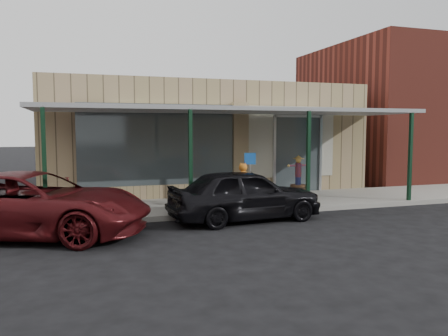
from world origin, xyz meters
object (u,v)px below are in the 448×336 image
object	(u,v)px
handicap_sign	(250,173)
car_maroon	(33,204)
barrel_pumpkin	(216,193)
parked_sedan	(245,194)
barrel_scarecrow	(298,181)

from	to	relation	value
handicap_sign	car_maroon	distance (m)	5.92
barrel_pumpkin	car_maroon	xyz separation A→B (m)	(-5.11, -2.41, 0.31)
handicap_sign	barrel_pumpkin	bearing A→B (deg)	136.27
parked_sedan	car_maroon	size ratio (longest dim) A/B	0.80
barrel_scarecrow	car_maroon	size ratio (longest dim) A/B	0.26
barrel_scarecrow	car_maroon	xyz separation A→B (m)	(-8.33, -3.00, 0.12)
barrel_pumpkin	car_maroon	world-z (taller)	car_maroon
parked_sedan	barrel_pumpkin	bearing A→B (deg)	-1.66
barrel_scarecrow	handicap_sign	distance (m)	3.19
handicap_sign	car_maroon	size ratio (longest dim) A/B	0.30
handicap_sign	parked_sedan	bearing A→B (deg)	-99.89
barrel_pumpkin	handicap_sign	xyz separation A→B (m)	(0.67, -1.25, 0.76)
barrel_pumpkin	car_maroon	size ratio (longest dim) A/B	0.16
barrel_scarecrow	parked_sedan	size ratio (longest dim) A/B	0.33
barrel_pumpkin	handicap_sign	world-z (taller)	handicap_sign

